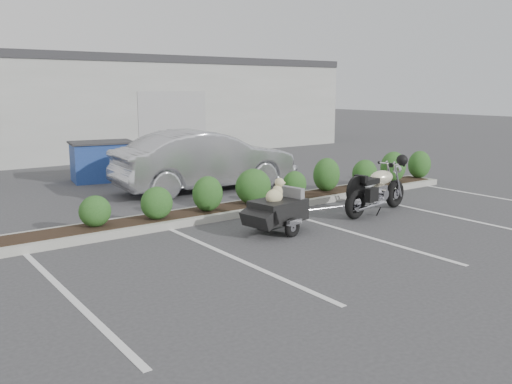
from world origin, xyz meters
TOP-DOWN VIEW (x-y plane):
  - ground at (0.00, 0.00)m, footprint 90.00×90.00m
  - planter_kerb at (1.00, 2.20)m, footprint 12.00×1.00m
  - building at (0.00, 17.00)m, footprint 26.00×10.00m
  - motorcycle at (2.85, 0.31)m, footprint 2.23×0.88m
  - pet_trailer at (0.07, 0.33)m, footprint 1.81×1.03m
  - sedan at (1.24, 4.92)m, footprint 5.02×2.02m
  - dumpster at (-0.47, 8.03)m, footprint 1.97×1.51m

SIDE VIEW (x-z plane):
  - ground at x=0.00m, z-range 0.00..0.00m
  - planter_kerb at x=1.00m, z-range 0.00..0.15m
  - pet_trailer at x=0.07m, z-range -0.08..0.98m
  - motorcycle at x=2.85m, z-range -0.13..1.16m
  - dumpster at x=-0.47m, z-range 0.01..1.18m
  - sedan at x=1.24m, z-range 0.00..1.62m
  - building at x=0.00m, z-range 0.00..4.00m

